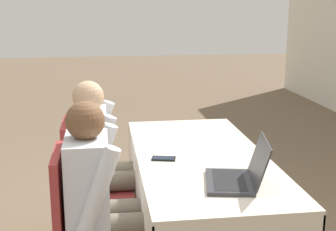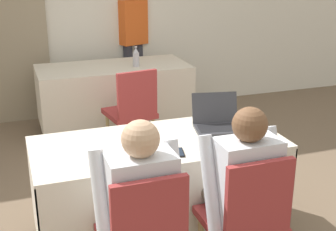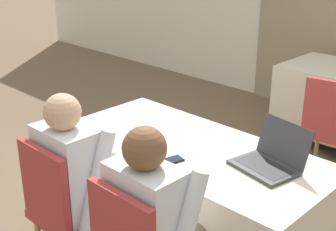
% 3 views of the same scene
% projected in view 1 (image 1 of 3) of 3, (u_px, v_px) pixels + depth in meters
% --- Properties ---
extents(conference_table_near, '(1.69, 0.77, 0.75)m').
position_uv_depth(conference_table_near, '(200.00, 183.00, 2.86)').
color(conference_table_near, beige).
rests_on(conference_table_near, ground_plane).
extents(laptop, '(0.39, 0.36, 0.23)m').
position_uv_depth(laptop, '(238.00, 175.00, 2.36)').
color(laptop, '#333338').
rests_on(laptop, conference_table_near).
extents(cell_phone, '(0.10, 0.15, 0.01)m').
position_uv_depth(cell_phone, '(164.00, 158.00, 2.73)').
color(cell_phone, black).
rests_on(cell_phone, conference_table_near).
extents(paper_beside_laptop, '(0.32, 0.36, 0.00)m').
position_uv_depth(paper_beside_laptop, '(186.00, 146.00, 2.99)').
color(paper_beside_laptop, white).
rests_on(paper_beside_laptop, conference_table_near).
extents(chair_near_left, '(0.44, 0.44, 0.90)m').
position_uv_depth(chair_near_left, '(88.00, 180.00, 3.09)').
color(chair_near_left, tan).
rests_on(chair_near_left, ground_plane).
extents(chair_near_right, '(0.44, 0.44, 0.90)m').
position_uv_depth(chair_near_right, '(85.00, 224.00, 2.48)').
color(chair_near_right, tan).
rests_on(chair_near_right, ground_plane).
extents(person_checkered_shirt, '(0.50, 0.52, 1.16)m').
position_uv_depth(person_checkered_shirt, '(102.00, 157.00, 3.06)').
color(person_checkered_shirt, '#665B4C').
rests_on(person_checkered_shirt, ground_plane).
extents(person_white_shirt, '(0.50, 0.52, 1.16)m').
position_uv_depth(person_white_shirt, '(103.00, 194.00, 2.46)').
color(person_white_shirt, '#665B4C').
rests_on(person_white_shirt, ground_plane).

